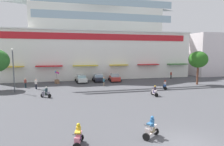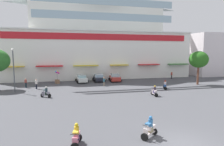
{
  "view_description": "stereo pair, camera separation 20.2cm",
  "coord_description": "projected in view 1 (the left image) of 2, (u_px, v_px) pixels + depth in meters",
  "views": [
    {
      "loc": [
        -7.34,
        -10.05,
        5.96
      ],
      "look_at": [
        -0.53,
        18.36,
        2.77
      ],
      "focal_mm": 29.92,
      "sensor_mm": 36.0,
      "label": 1
    },
    {
      "loc": [
        -7.15,
        -10.1,
        5.96
      ],
      "look_at": [
        -0.53,
        18.36,
        2.77
      ],
      "focal_mm": 29.92,
      "sensor_mm": 36.0,
      "label": 2
    }
  ],
  "objects": [
    {
      "name": "parked_car_2",
      "position": [
        115.0,
        78.0,
        38.83
      ],
      "size": [
        2.67,
        4.18,
        1.56
      ],
      "color": "#B6332B",
      "rests_on": "ground"
    },
    {
      "name": "ground_plane",
      "position": [
        125.0,
        98.0,
        24.63
      ],
      "size": [
        128.0,
        128.0,
        0.0
      ],
      "primitive_type": "plane",
      "color": "#47484D"
    },
    {
      "name": "pedestrian_0",
      "position": [
        171.0,
        75.0,
        42.57
      ],
      "size": [
        0.49,
        0.49,
        1.68
      ],
      "color": "black",
      "rests_on": "ground"
    },
    {
      "name": "flank_building_right",
      "position": [
        209.0,
        55.0,
        50.64
      ],
      "size": [
        12.13,
        9.57,
        10.84
      ],
      "color": "silver",
      "rests_on": "ground"
    },
    {
      "name": "scooter_rider_2",
      "position": [
        46.0,
        93.0,
        24.85
      ],
      "size": [
        1.41,
        1.17,
        1.48
      ],
      "color": "black",
      "rests_on": "ground"
    },
    {
      "name": "balloon_vendor_cart",
      "position": [
        57.0,
        79.0,
        36.07
      ],
      "size": [
        0.95,
        1.08,
        2.49
      ],
      "color": "#8D6549",
      "rests_on": "ground"
    },
    {
      "name": "scooter_rider_4",
      "position": [
        165.0,
        85.0,
        30.54
      ],
      "size": [
        1.03,
        1.5,
        1.48
      ],
      "color": "black",
      "rests_on": "ground"
    },
    {
      "name": "pedestrian_3",
      "position": [
        25.0,
        83.0,
        31.68
      ],
      "size": [
        0.45,
        0.45,
        1.62
      ],
      "color": "black",
      "rests_on": "ground"
    },
    {
      "name": "streetlamp_near",
      "position": [
        13.0,
        67.0,
        27.81
      ],
      "size": [
        0.4,
        0.4,
        6.57
      ],
      "color": "#474C51",
      "rests_on": "ground"
    },
    {
      "name": "pedestrian_1",
      "position": [
        104.0,
        81.0,
        33.24
      ],
      "size": [
        0.45,
        0.45,
        1.57
      ],
      "color": "#7E6C58",
      "rests_on": "ground"
    },
    {
      "name": "scooter_rider_1",
      "position": [
        151.0,
        129.0,
        13.12
      ],
      "size": [
        1.46,
        1.24,
        1.54
      ],
      "color": "black",
      "rests_on": "ground"
    },
    {
      "name": "plaza_tree_1",
      "position": [
        198.0,
        60.0,
        34.56
      ],
      "size": [
        3.6,
        3.12,
        6.23
      ],
      "color": "brown",
      "rests_on": "ground"
    },
    {
      "name": "scooter_rider_0",
      "position": [
        78.0,
        137.0,
        11.91
      ],
      "size": [
        0.82,
        1.49,
        1.48
      ],
      "color": "black",
      "rests_on": "ground"
    },
    {
      "name": "colonial_building",
      "position": [
        97.0,
        41.0,
        46.84
      ],
      "size": [
        43.08,
        19.12,
        20.1
      ],
      "color": "white",
      "rests_on": "ground"
    },
    {
      "name": "pedestrian_2",
      "position": [
        36.0,
        83.0,
        30.56
      ],
      "size": [
        0.39,
        0.39,
        1.66
      ],
      "color": "black",
      "rests_on": "ground"
    },
    {
      "name": "parked_car_0",
      "position": [
        81.0,
        79.0,
        37.53
      ],
      "size": [
        2.56,
        4.48,
        1.49
      ],
      "color": "silver",
      "rests_on": "ground"
    },
    {
      "name": "parked_car_1",
      "position": [
        98.0,
        78.0,
        38.62
      ],
      "size": [
        2.48,
        3.84,
        1.46
      ],
      "color": "#21232E",
      "rests_on": "ground"
    },
    {
      "name": "scooter_rider_3",
      "position": [
        155.0,
        91.0,
        25.79
      ],
      "size": [
        0.59,
        1.45,
        1.5
      ],
      "color": "black",
      "rests_on": "ground"
    }
  ]
}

